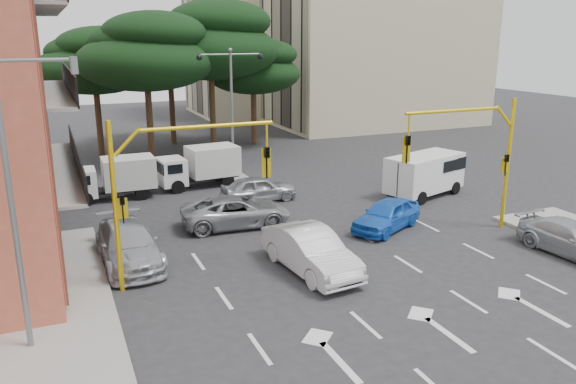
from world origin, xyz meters
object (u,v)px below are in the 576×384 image
at_px(car_silver_cross_b, 259,188).
at_px(box_truck_b, 199,167).
at_px(van_white, 424,175).
at_px(signal_mast_left, 167,178).
at_px(car_silver_cross_a, 236,211).
at_px(car_silver_parked, 573,239).
at_px(street_lamp_left, 18,190).
at_px(car_blue_compact, 387,215).
at_px(car_silver_wagon, 129,244).
at_px(signal_mast_right, 478,148).
at_px(street_lamp_center, 231,90).
at_px(car_white_hatch, 310,251).
at_px(box_truck_a, 114,179).

height_order(car_silver_cross_b, box_truck_b, box_truck_b).
bearing_deg(van_white, signal_mast_left, -86.44).
xyz_separation_m(car_silver_cross_a, car_silver_parked, (11.44, -8.80, -0.04)).
distance_m(signal_mast_left, street_lamp_left, 5.46).
distance_m(car_silver_parked, van_white, 9.69).
xyz_separation_m(car_blue_compact, car_silver_wagon, (-11.46, 0.63, 0.07)).
xyz_separation_m(car_blue_compact, van_white, (5.04, 4.05, 0.47)).
height_order(signal_mast_right, car_blue_compact, signal_mast_right).
bearing_deg(car_silver_cross_a, car_silver_parked, -122.75).
bearing_deg(street_lamp_center, van_white, -43.71).
distance_m(signal_mast_left, car_white_hatch, 5.96).
xyz_separation_m(van_white, box_truck_b, (-11.02, 6.81, -0.00)).
relative_size(signal_mast_right, box_truck_a, 1.31).
height_order(car_white_hatch, car_silver_parked, car_white_hatch).
distance_m(signal_mast_left, car_silver_wagon, 4.15).
height_order(signal_mast_right, street_lamp_left, street_lamp_left).
height_order(car_white_hatch, car_blue_compact, car_white_hatch).
distance_m(car_silver_wagon, box_truck_a, 9.55).
relative_size(street_lamp_center, car_silver_cross_b, 1.91).
relative_size(street_lamp_center, van_white, 1.66).
relative_size(car_white_hatch, car_silver_cross_a, 0.97).
bearing_deg(car_silver_parked, signal_mast_left, 160.90).
bearing_deg(car_silver_wagon, signal_mast_left, -65.43).
height_order(signal_mast_left, car_white_hatch, signal_mast_left).
bearing_deg(car_white_hatch, signal_mast_right, 1.36).
relative_size(van_white, box_truck_b, 0.98).
xyz_separation_m(car_silver_wagon, box_truck_b, (5.48, 10.23, 0.41)).
bearing_deg(street_lamp_left, car_silver_cross_b, 46.38).
bearing_deg(car_silver_parked, van_white, 85.83).
xyz_separation_m(car_blue_compact, car_silver_cross_a, (-6.20, 3.17, 0.01)).
distance_m(car_silver_cross_a, car_silver_cross_b, 4.22).
bearing_deg(street_lamp_center, street_lamp_left, -123.59).
bearing_deg(signal_mast_left, car_white_hatch, -12.39).
distance_m(street_lamp_left, car_silver_cross_a, 12.38).
relative_size(car_white_hatch, car_blue_compact, 1.21).
xyz_separation_m(car_white_hatch, car_silver_wagon, (-6.19, 3.56, -0.05)).
relative_size(car_blue_compact, car_silver_parked, 0.89).
distance_m(car_white_hatch, box_truck_b, 13.81).
xyz_separation_m(car_silver_parked, van_white, (-0.20, 9.68, 0.50)).
bearing_deg(car_white_hatch, street_lamp_left, -174.61).
xyz_separation_m(signal_mast_left, car_blue_compact, (10.26, 1.84, -3.18)).
relative_size(signal_mast_right, box_truck_b, 1.26).
distance_m(street_lamp_left, car_white_hatch, 10.43).
xyz_separation_m(signal_mast_right, van_white, (1.70, 5.88, -2.71)).
bearing_deg(street_lamp_left, car_silver_cross_a, 43.09).
relative_size(car_silver_cross_b, car_silver_parked, 0.88).
height_order(street_lamp_left, street_lamp_center, street_lamp_left).
distance_m(car_blue_compact, car_silver_parked, 7.69).
distance_m(street_lamp_center, car_silver_parked, 20.38).
bearing_deg(box_truck_a, car_silver_cross_b, -115.74).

